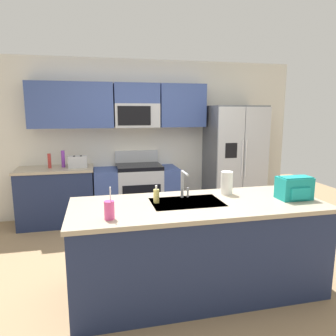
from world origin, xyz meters
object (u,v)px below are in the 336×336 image
(sink_faucet, at_px, (184,182))
(paper_towel_roll, at_px, (227,183))
(toaster, at_px, (78,162))
(backpack, at_px, (294,187))
(bottle_purple, at_px, (63,159))
(soap_dispenser, at_px, (156,196))
(pepper_mill, at_px, (49,161))
(range_oven, at_px, (137,192))
(drink_cup_pink, at_px, (109,210))
(refrigerator, at_px, (234,160))

(sink_faucet, distance_m, paper_towel_roll, 0.49)
(toaster, xyz_separation_m, backpack, (2.19, -2.30, 0.03))
(sink_faucet, bearing_deg, paper_towel_roll, 6.16)
(bottle_purple, relative_size, soap_dispenser, 1.53)
(pepper_mill, bearing_deg, sink_faucet, -53.45)
(soap_dispenser, height_order, paper_towel_roll, paper_towel_roll)
(toaster, distance_m, backpack, 3.18)
(bottle_purple, relative_size, paper_towel_roll, 1.08)
(pepper_mill, bearing_deg, range_oven, 0.11)
(range_oven, xyz_separation_m, sink_faucet, (0.21, -2.08, 0.62))
(drink_cup_pink, bearing_deg, soap_dispenser, 38.88)
(pepper_mill, bearing_deg, bottle_purple, 12.36)
(bottle_purple, distance_m, backpack, 3.40)
(refrigerator, bearing_deg, drink_cup_pink, -131.93)
(toaster, bearing_deg, sink_faucet, -61.05)
(pepper_mill, xyz_separation_m, paper_towel_roll, (2.03, -2.03, 0.01))
(soap_dispenser, bearing_deg, refrigerator, 50.03)
(sink_faucet, bearing_deg, pepper_mill, 126.55)
(range_oven, height_order, paper_towel_roll, paper_towel_roll)
(pepper_mill, bearing_deg, refrigerator, -1.32)
(toaster, height_order, backpack, backpack)
(pepper_mill, height_order, backpack, backpack)
(toaster, height_order, paper_towel_roll, paper_towel_roll)
(refrigerator, distance_m, bottle_purple, 2.82)
(toaster, relative_size, sink_faucet, 0.99)
(backpack, bearing_deg, sink_faucet, 165.43)
(toaster, bearing_deg, backpack, -46.52)
(range_oven, bearing_deg, bottle_purple, 177.96)
(soap_dispenser, bearing_deg, paper_towel_roll, 10.86)
(refrigerator, height_order, toaster, refrigerator)
(range_oven, distance_m, drink_cup_pink, 2.66)
(sink_faucet, relative_size, backpack, 0.88)
(pepper_mill, bearing_deg, soap_dispenser, -60.22)
(range_oven, xyz_separation_m, drink_cup_pink, (-0.55, -2.55, 0.53))
(range_oven, distance_m, refrigerator, 1.75)
(toaster, bearing_deg, drink_cup_pink, -81.59)
(pepper_mill, height_order, sink_faucet, sink_faucet)
(soap_dispenser, distance_m, backpack, 1.37)
(bottle_purple, relative_size, backpack, 0.81)
(refrigerator, bearing_deg, paper_towel_roll, -116.69)
(drink_cup_pink, xyz_separation_m, backpack, (1.82, 0.19, 0.04))
(toaster, xyz_separation_m, sink_faucet, (1.12, -2.03, 0.08))
(bottle_purple, bearing_deg, paper_towel_roll, -48.50)
(pepper_mill, xyz_separation_m, bottle_purple, (0.20, 0.04, 0.02))
(soap_dispenser, bearing_deg, sink_faucet, 18.24)
(sink_faucet, height_order, drink_cup_pink, sink_faucet)
(sink_faucet, bearing_deg, soap_dispenser, -161.76)
(soap_dispenser, xyz_separation_m, paper_towel_roll, (0.78, 0.15, 0.05))
(toaster, relative_size, drink_cup_pink, 1.03)
(refrigerator, height_order, soap_dispenser, refrigerator)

